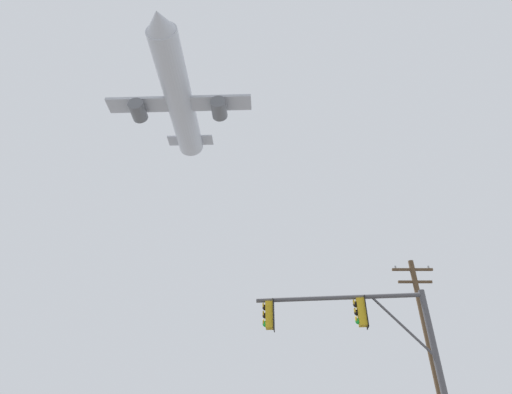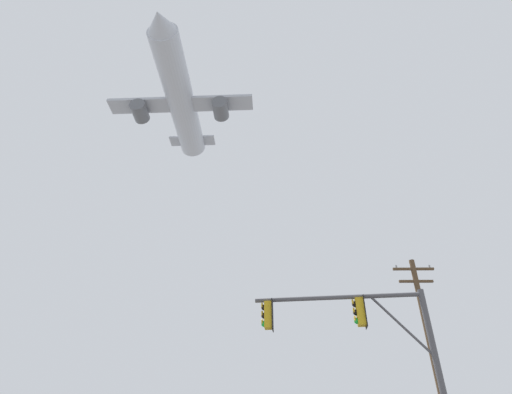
% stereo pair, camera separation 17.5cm
% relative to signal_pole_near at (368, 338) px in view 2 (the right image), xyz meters
% --- Properties ---
extents(signal_pole_near, '(5.66, 0.88, 6.10)m').
position_rel_signal_pole_near_xyz_m(signal_pole_near, '(0.00, 0.00, 0.00)').
color(signal_pole_near, '#4C4C51').
rests_on(signal_pole_near, ground).
extents(utility_pole, '(2.20, 0.28, 10.41)m').
position_rel_signal_pole_near_xyz_m(utility_pole, '(4.87, 7.25, 0.93)').
color(utility_pole, brown).
rests_on(utility_pole, ground).
extents(airplane, '(18.17, 23.52, 6.43)m').
position_rel_signal_pole_near_xyz_m(airplane, '(-13.31, 22.70, 34.51)').
color(airplane, '#B7BCC6').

